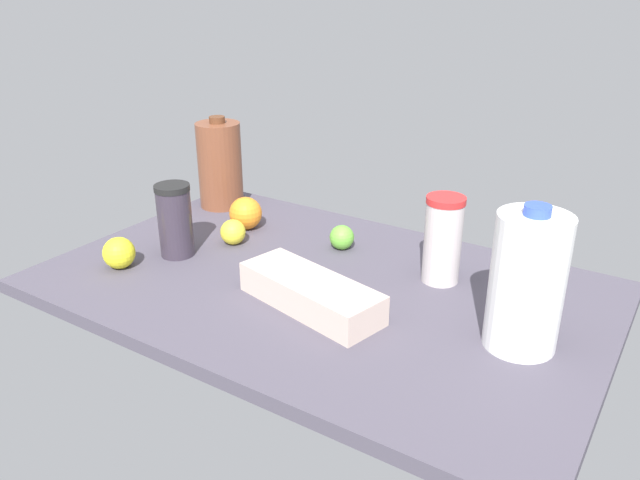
# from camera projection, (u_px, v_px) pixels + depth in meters

# --- Properties ---
(countertop) EXTENTS (1.20, 0.76, 0.03)m
(countertop) POSITION_uv_depth(u_px,v_px,m) (320.00, 288.00, 1.37)
(countertop) COLOR #484350
(countertop) RESTS_ON ground
(milk_jug) EXTENTS (0.13, 0.13, 0.27)m
(milk_jug) POSITION_uv_depth(u_px,v_px,m) (527.00, 282.00, 1.09)
(milk_jug) COLOR white
(milk_jug) RESTS_ON countertop
(chocolate_milk_jug) EXTENTS (0.12, 0.12, 0.26)m
(chocolate_milk_jug) POSITION_uv_depth(u_px,v_px,m) (220.00, 165.00, 1.76)
(chocolate_milk_jug) COLOR brown
(chocolate_milk_jug) RESTS_ON countertop
(egg_carton) EXTENTS (0.33, 0.18, 0.06)m
(egg_carton) POSITION_uv_depth(u_px,v_px,m) (311.00, 293.00, 1.25)
(egg_carton) COLOR #C6B0A3
(egg_carton) RESTS_ON countertop
(shaker_bottle) EXTENTS (0.08, 0.08, 0.18)m
(shaker_bottle) POSITION_uv_depth(u_px,v_px,m) (175.00, 220.00, 1.46)
(shaker_bottle) COLOR #342C39
(shaker_bottle) RESTS_ON countertop
(tumbler_cup) EXTENTS (0.08, 0.08, 0.19)m
(tumbler_cup) POSITION_uv_depth(u_px,v_px,m) (443.00, 239.00, 1.33)
(tumbler_cup) COLOR beige
(tumbler_cup) RESTS_ON countertop
(lemon_near_front) EXTENTS (0.07, 0.07, 0.07)m
(lemon_near_front) POSITION_uv_depth(u_px,v_px,m) (119.00, 253.00, 1.42)
(lemon_near_front) COLOR yellow
(lemon_near_front) RESTS_ON countertop
(orange_beside_bowl) EXTENTS (0.09, 0.09, 0.09)m
(orange_beside_bowl) POSITION_uv_depth(u_px,v_px,m) (246.00, 213.00, 1.63)
(orange_beside_bowl) COLOR orange
(orange_beside_bowl) RESTS_ON countertop
(lemon_loose) EXTENTS (0.06, 0.06, 0.06)m
(lemon_loose) POSITION_uv_depth(u_px,v_px,m) (233.00, 232.00, 1.54)
(lemon_loose) COLOR yellow
(lemon_loose) RESTS_ON countertop
(lime_by_jug) EXTENTS (0.06, 0.06, 0.06)m
(lime_by_jug) POSITION_uv_depth(u_px,v_px,m) (342.00, 237.00, 1.52)
(lime_by_jug) COLOR #64B338
(lime_by_jug) RESTS_ON countertop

